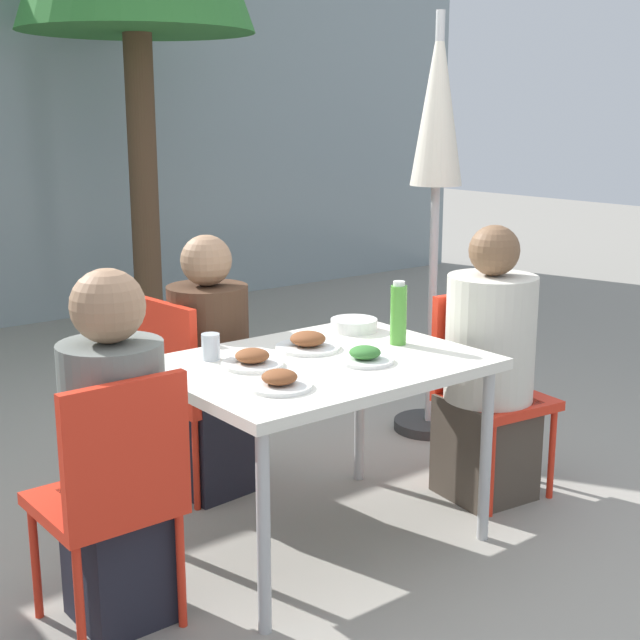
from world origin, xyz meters
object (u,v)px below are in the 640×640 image
chair_right (484,378)px  bottle (398,314)px  closed_umbrella (437,144)px  chair_left (114,486)px  drinking_cup (211,347)px  chair_far (187,381)px  salad_bowl (354,325)px  person_right (489,374)px  person_left (116,458)px  person_far (210,374)px

chair_right → bottle: bottle is taller
chair_right → closed_umbrella: (0.33, 0.65, 0.96)m
chair_left → drinking_cup: 0.71m
chair_left → chair_far: (0.72, 0.81, 0.00)m
bottle → salad_bowl: 0.29m
drinking_cup → closed_umbrella: bearing=13.8°
person_right → drinking_cup: size_ratio=12.04×
bottle → drinking_cup: bearing=159.3°
bottle → person_left: bearing=179.9°
person_left → salad_bowl: 1.25m
chair_left → person_far: bearing=43.0°
closed_umbrella → drinking_cup: (-1.52, -0.38, -0.68)m
chair_left → salad_bowl: chair_left is taller
closed_umbrella → person_far: bearing=177.8°
chair_far → bottle: bearing=30.6°
person_right → closed_umbrella: (0.39, 0.72, 0.91)m
person_right → person_far: (-0.89, 0.77, -0.02)m
drinking_cup → salad_bowl: 0.70m
person_left → person_far: person_left is taller
drinking_cup → chair_right: bearing=-13.0°
person_left → chair_right: size_ratio=1.35×
chair_left → chair_far: bearing=47.7°
closed_umbrella → drinking_cup: bearing=-166.2°
bottle → drinking_cup: 0.74m
chair_far → person_far: person_far is taller
chair_right → person_far: (-0.95, 0.70, 0.03)m
closed_umbrella → chair_right: bearing=-117.1°
chair_left → salad_bowl: (1.26, 0.35, 0.25)m
chair_far → chair_left: bearing=-47.2°
person_left → person_far: 1.02m
drinking_cup → salad_bowl: (0.70, 0.01, -0.02)m
chair_far → drinking_cup: bearing=-24.5°
chair_right → person_right: 0.11m
salad_bowl → person_left: bearing=-167.4°
person_right → salad_bowl: person_right is taller
chair_left → bottle: (1.25, 0.08, 0.35)m
person_right → drinking_cup: person_right is taller
person_right → closed_umbrella: closed_umbrella is taller
chair_left → drinking_cup: chair_left is taller
chair_right → chair_far: bearing=-29.0°
person_left → drinking_cup: person_left is taller
person_far → chair_left: bearing=-52.0°
chair_far → salad_bowl: size_ratio=4.41×
chair_left → chair_far: same height
chair_right → closed_umbrella: bearing=-110.4°
bottle → chair_right: bearing=-1.6°
person_right → salad_bowl: bearing=-32.8°
person_left → person_right: 1.65m
person_left → salad_bowl: (1.21, 0.27, 0.20)m
person_right → person_left: bearing=3.6°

